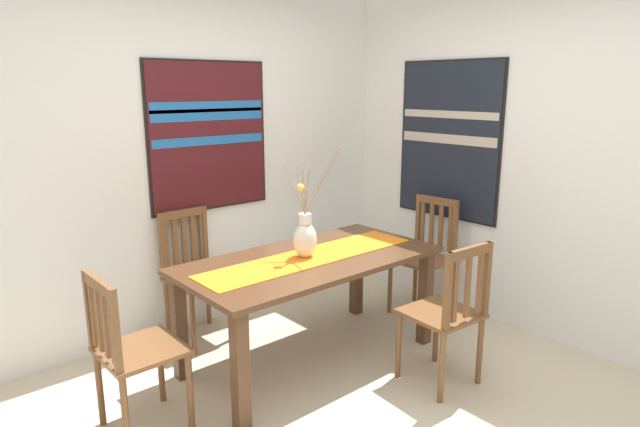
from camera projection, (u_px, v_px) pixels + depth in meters
The scene contains 12 objects.
ground_plane at pixel (364, 425), 3.07m from camera, with size 6.40×6.40×0.03m, color beige.
wall_back at pixel (193, 154), 4.12m from camera, with size 6.40×0.12×2.70m, color silver.
wall_side at pixel (547, 157), 3.94m from camera, with size 0.12×6.40×2.70m, color silver.
dining_table at pixel (310, 273), 3.64m from camera, with size 1.75×0.87×0.74m.
table_runner at pixel (310, 257), 3.61m from camera, with size 1.61×0.36×0.01m, color orange.
centerpiece_vase at pixel (305, 236), 3.57m from camera, with size 0.24×0.34×0.74m.
chair_0 at pixel (426, 254), 4.48m from camera, with size 0.45×0.45×0.96m.
chair_1 at pixel (195, 272), 4.02m from camera, with size 0.45×0.45×0.96m.
chair_2 at pixel (448, 312), 3.35m from camera, with size 0.45×0.45×0.94m.
chair_3 at pixel (131, 349), 2.88m from camera, with size 0.42×0.42×0.92m.
painting_on_back_wall at pixel (209, 136), 4.11m from camera, with size 1.00×0.05×1.12m.
painting_on_side_wall at pixel (449, 140), 4.48m from camera, with size 0.05×0.98×1.30m.
Camera 1 is at (-1.96, -1.89, 1.86)m, focal length 30.38 mm.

